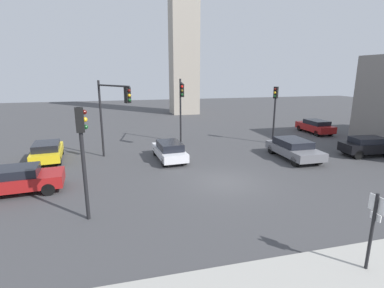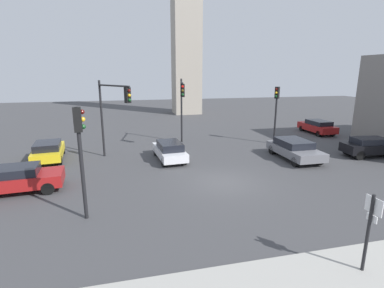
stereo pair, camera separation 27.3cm
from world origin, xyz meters
TOP-DOWN VIEW (x-y plane):
  - ground_plane at (0.00, 0.00)m, footprint 107.62×107.62m
  - direction_sign at (1.58, -8.46)m, footprint 0.13×0.61m
  - traffic_light_0 at (7.49, 7.94)m, footprint 0.48×0.45m
  - traffic_light_1 at (-7.25, -2.63)m, footprint 0.48×0.37m
  - traffic_light_2 at (-0.64, 8.97)m, footprint 0.81×3.54m
  - traffic_light_3 at (-6.12, 5.89)m, footprint 2.20×3.27m
  - car_0 at (-11.09, 1.20)m, footprint 4.51×2.26m
  - car_1 at (12.50, 2.49)m, footprint 4.33×2.11m
  - car_2 at (-10.87, 7.08)m, footprint 2.35×4.42m
  - car_3 at (-2.36, 5.15)m, footprint 2.03×4.37m
  - car_4 at (6.58, 3.30)m, footprint 2.15×4.70m
  - car_5 at (14.09, 10.93)m, footprint 1.87×4.34m
  - skyline_tower at (4.21, 29.43)m, footprint 3.97×3.97m

SIDE VIEW (x-z plane):
  - ground_plane at x=0.00m, z-range 0.00..0.00m
  - car_3 at x=-2.36m, z-range 0.03..1.39m
  - car_2 at x=-10.87m, z-range 0.04..1.41m
  - car_5 at x=14.09m, z-range 0.04..1.43m
  - car_4 at x=6.58m, z-range 0.05..1.46m
  - car_0 at x=-11.09m, z-range 0.05..1.46m
  - car_1 at x=12.50m, z-range 0.06..1.51m
  - direction_sign at x=1.58m, z-range 0.41..2.95m
  - traffic_light_1 at x=-7.25m, z-range 0.97..5.81m
  - traffic_light_0 at x=7.49m, z-range 0.99..5.99m
  - traffic_light_3 at x=-6.12m, z-range 1.17..6.81m
  - traffic_light_2 at x=-0.64m, z-range 1.19..6.85m
  - skyline_tower at x=4.21m, z-range 0.00..24.86m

